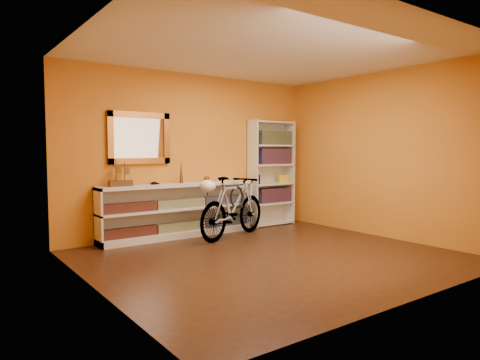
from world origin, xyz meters
TOP-DOWN VIEW (x-y plane):
  - floor at (0.00, 0.00)m, footprint 4.50×4.00m
  - ceiling at (0.00, 0.00)m, footprint 4.50×4.00m
  - back_wall at (0.00, 2.00)m, footprint 4.50×0.01m
  - left_wall at (-2.25, 0.00)m, footprint 0.01×4.00m
  - right_wall at (2.25, 0.00)m, footprint 0.01×4.00m
  - gilt_mirror at (-0.95, 1.97)m, footprint 0.98×0.06m
  - wall_socket at (0.90, 1.99)m, footprint 0.09×0.02m
  - console_unit at (-0.36, 1.81)m, footprint 2.60×0.35m
  - cd_row_lower at (-0.36, 1.79)m, footprint 2.50×0.13m
  - cd_row_upper at (-0.36, 1.79)m, footprint 2.50×0.13m
  - model_ship at (-1.31, 1.81)m, footprint 0.34×0.13m
  - toy_car at (-0.78, 1.81)m, footprint 0.00×0.01m
  - bronze_ornament at (-0.33, 1.81)m, footprint 0.06×0.06m
  - decorative_orb at (0.14, 1.81)m, footprint 0.10×0.10m
  - bookcase at (1.53, 1.84)m, footprint 0.90×0.30m
  - book_row_a at (1.58, 1.84)m, footprint 0.70×0.22m
  - book_row_b at (1.58, 1.84)m, footprint 0.70×0.22m
  - book_row_c at (1.58, 1.84)m, footprint 0.70×0.22m
  - travel_mug at (1.21, 1.82)m, footprint 0.07×0.07m
  - red_tin at (1.33, 1.87)m, footprint 0.17×0.17m
  - yellow_bag at (1.78, 1.80)m, footprint 0.22×0.17m
  - bicycle at (0.29, 1.28)m, footprint 0.95×1.70m
  - helmet at (-0.30, 1.08)m, footprint 0.24×0.23m
  - u_lock at (0.38, 1.32)m, footprint 0.25×0.03m

SIDE VIEW (x-z plane):
  - floor at x=0.00m, z-range -0.01..0.00m
  - cd_row_lower at x=-0.36m, z-range 0.10..0.24m
  - wall_socket at x=0.90m, z-range 0.21..0.29m
  - console_unit at x=-0.36m, z-range 0.00..0.85m
  - bicycle at x=0.29m, z-range 0.00..0.97m
  - cd_row_upper at x=-0.36m, z-range 0.47..0.60m
  - book_row_a at x=1.58m, z-range 0.42..0.68m
  - u_lock at x=0.38m, z-range 0.50..0.76m
  - yellow_bag at x=1.78m, z-range 0.77..0.91m
  - travel_mug at x=1.21m, z-range 0.77..0.93m
  - toy_car at x=-0.78m, z-range 0.85..0.85m
  - helmet at x=-0.30m, z-range 0.76..0.94m
  - decorative_orb at x=0.14m, z-range 0.85..0.95m
  - bookcase at x=1.53m, z-range 0.00..1.90m
  - bronze_ornament at x=-0.33m, z-range 0.85..1.22m
  - model_ship at x=-1.31m, z-range 0.85..1.25m
  - book_row_b at x=1.58m, z-range 1.11..1.40m
  - back_wall at x=0.00m, z-range 0.00..2.60m
  - left_wall at x=-2.25m, z-range 0.00..2.60m
  - right_wall at x=2.25m, z-range 0.00..2.60m
  - gilt_mirror at x=-0.95m, z-range 1.16..1.94m
  - red_tin at x=1.33m, z-range 1.46..1.66m
  - book_row_c at x=1.58m, z-range 1.46..1.71m
  - ceiling at x=0.00m, z-range 2.60..2.61m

